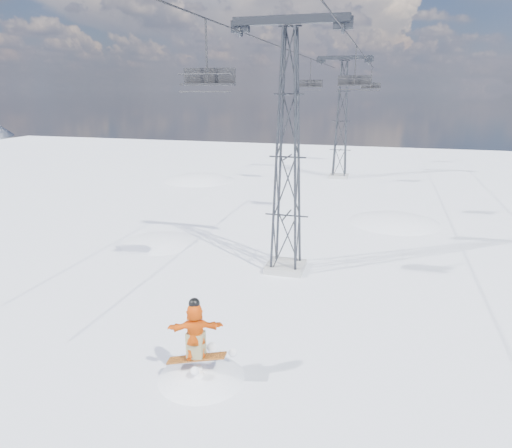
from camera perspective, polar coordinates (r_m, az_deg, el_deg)
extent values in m
plane|color=white|center=(15.77, -5.68, -16.03)|extent=(120.00, 120.00, 0.00)
sphere|color=white|center=(30.04, -11.04, -16.26)|extent=(16.00, 16.00, 16.00)
sphere|color=white|center=(35.25, 15.58, -14.79)|extent=(20.00, 20.00, 20.00)
sphere|color=white|center=(47.66, -6.62, -6.91)|extent=(22.00, 22.00, 22.00)
cube|color=#999999|center=(22.36, 3.71, -5.35)|extent=(1.80, 1.80, 0.30)
cube|color=#292B30|center=(20.94, 4.32, 24.12)|extent=(5.00, 0.35, 0.35)
cube|color=#292B30|center=(21.47, -1.97, 23.43)|extent=(0.80, 0.25, 0.50)
cube|color=#292B30|center=(20.58, 10.86, 23.47)|extent=(0.80, 0.25, 0.50)
cube|color=#999999|center=(46.27, 10.29, 5.91)|extent=(1.80, 1.80, 0.30)
cube|color=#292B30|center=(45.60, 11.04, 19.74)|extent=(5.00, 0.35, 0.35)
cube|color=#292B30|center=(45.84, 8.13, 19.60)|extent=(0.80, 0.25, 0.50)
cube|color=#292B30|center=(45.44, 13.95, 19.33)|extent=(0.80, 0.25, 0.50)
cylinder|color=black|center=(32.55, 4.60, 20.68)|extent=(0.06, 51.00, 0.06)
cylinder|color=black|center=(31.97, 12.88, 20.42)|extent=(0.06, 51.00, 0.06)
sphere|color=white|center=(15.86, -6.61, -23.72)|extent=(4.40, 4.40, 4.40)
cube|color=orange|center=(14.08, -7.45, -16.28)|extent=(1.80, 0.53, 0.44)
imported|color=#F25C0A|center=(13.61, -7.59, -13.11)|extent=(1.70, 1.09, 1.75)
cube|color=olive|center=(13.85, -7.52, -14.81)|extent=(0.59, 0.53, 0.81)
sphere|color=black|center=(13.21, -7.73, -9.88)|extent=(0.33, 0.33, 0.33)
cylinder|color=black|center=(17.54, -6.21, 20.60)|extent=(0.08, 0.08, 2.22)
cube|color=black|center=(17.50, -6.09, 16.96)|extent=(2.02, 0.45, 0.08)
cube|color=black|center=(17.71, -5.84, 17.95)|extent=(2.02, 0.06, 0.56)
cylinder|color=black|center=(17.26, -6.38, 16.12)|extent=(2.02, 0.06, 0.06)
cylinder|color=black|center=(17.22, -6.52, 18.14)|extent=(2.02, 0.05, 0.05)
cylinder|color=black|center=(28.63, 12.32, 18.77)|extent=(0.08, 0.08, 2.18)
cube|color=black|center=(28.60, 12.18, 16.59)|extent=(1.98, 0.44, 0.08)
cube|color=black|center=(28.82, 12.25, 17.18)|extent=(1.98, 0.06, 0.54)
cylinder|color=black|center=(28.35, 12.12, 16.10)|extent=(1.98, 0.06, 0.06)
cylinder|color=black|center=(28.31, 12.18, 17.30)|extent=(1.98, 0.05, 0.05)
cylinder|color=black|center=(40.03, 6.83, 18.24)|extent=(0.08, 0.08, 2.22)
cube|color=black|center=(40.01, 6.78, 16.66)|extent=(2.02, 0.45, 0.08)
cube|color=black|center=(40.23, 6.84, 17.08)|extent=(2.02, 0.06, 0.55)
cylinder|color=black|center=(39.76, 6.70, 16.30)|extent=(2.02, 0.06, 0.06)
cylinder|color=black|center=(39.71, 6.72, 17.17)|extent=(2.02, 0.05, 0.05)
cylinder|color=black|center=(53.40, 14.22, 17.37)|extent=(0.08, 0.08, 2.31)
cube|color=black|center=(53.39, 14.13, 16.14)|extent=(2.10, 0.47, 0.08)
cube|color=black|center=(53.62, 14.16, 16.47)|extent=(2.10, 0.06, 0.58)
cylinder|color=black|center=(53.13, 14.10, 15.86)|extent=(2.10, 0.06, 0.06)
cylinder|color=black|center=(53.08, 14.14, 16.53)|extent=(2.10, 0.05, 0.05)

